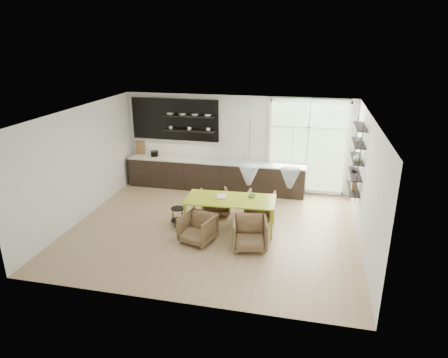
# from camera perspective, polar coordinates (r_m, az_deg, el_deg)

# --- Properties ---
(room) EXTENTS (7.02, 6.01, 2.91)m
(room) POSITION_cam_1_polar(r_m,az_deg,el_deg) (10.42, 2.95, 2.48)
(room) COLOR tan
(room) RESTS_ON ground
(kitchen_run) EXTENTS (5.54, 0.69, 2.75)m
(kitchen_run) POSITION_cam_1_polar(r_m,az_deg,el_deg) (12.42, -1.67, 1.20)
(kitchen_run) COLOR black
(kitchen_run) RESTS_ON ground
(right_shelving) EXTENTS (0.26, 1.22, 1.90)m
(right_shelving) POSITION_cam_1_polar(r_m,az_deg,el_deg) (10.37, 18.37, 2.49)
(right_shelving) COLOR black
(right_shelving) RESTS_ON ground
(dining_table) EXTENTS (2.23, 1.09, 0.80)m
(dining_table) POSITION_cam_1_polar(r_m,az_deg,el_deg) (9.79, 0.94, -3.14)
(dining_table) COLOR #A0B21C
(dining_table) RESTS_ON ground
(armchair_back_left) EXTENTS (0.93, 0.94, 0.66)m
(armchair_back_left) POSITION_cam_1_polar(r_m,az_deg,el_deg) (10.77, -1.28, -3.32)
(armchair_back_left) COLOR brown
(armchair_back_left) RESTS_ON ground
(armchair_back_right) EXTENTS (0.76, 0.78, 0.67)m
(armchair_back_right) POSITION_cam_1_polar(r_m,az_deg,el_deg) (10.64, 5.18, -3.67)
(armchair_back_right) COLOR brown
(armchair_back_right) RESTS_ON ground
(armchair_front_left) EXTENTS (0.89, 0.91, 0.67)m
(armchair_front_left) POSITION_cam_1_polar(r_m,az_deg,el_deg) (9.36, -3.79, -7.06)
(armchair_front_left) COLOR brown
(armchair_front_left) RESTS_ON ground
(armchair_front_right) EXTENTS (0.90, 0.92, 0.72)m
(armchair_front_right) POSITION_cam_1_polar(r_m,az_deg,el_deg) (9.09, 3.70, -7.77)
(armchair_front_right) COLOR brown
(armchair_front_right) RESTS_ON ground
(wire_stool) EXTENTS (0.37, 0.37, 0.47)m
(wire_stool) POSITION_cam_1_polar(r_m,az_deg,el_deg) (10.21, -6.62, -5.00)
(wire_stool) COLOR black
(wire_stool) RESTS_ON ground
(table_book) EXTENTS (0.33, 0.37, 0.03)m
(table_book) POSITION_cam_1_polar(r_m,az_deg,el_deg) (9.87, -1.06, -2.52)
(table_book) COLOR white
(table_book) RESTS_ON dining_table
(table_bowl) EXTENTS (0.20, 0.20, 0.06)m
(table_bowl) POSITION_cam_1_polar(r_m,az_deg,el_deg) (9.88, 4.03, -2.43)
(table_bowl) COLOR #618D5B
(table_bowl) RESTS_ON dining_table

